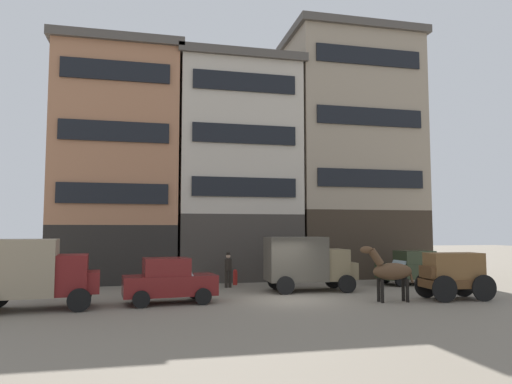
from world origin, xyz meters
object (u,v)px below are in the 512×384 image
at_px(sedan_light, 413,268).
at_px(pedestrian_officer, 228,268).
at_px(delivery_truck_far, 307,262).
at_px(cargo_wagon, 453,272).
at_px(draft_horse, 390,271).
at_px(fire_hydrant_curbside, 235,277).
at_px(sedan_dark, 169,281).
at_px(delivery_truck_near, 33,271).

bearing_deg(sedan_light, pedestrian_officer, 174.79).
bearing_deg(delivery_truck_far, pedestrian_officer, 146.80).
distance_m(cargo_wagon, draft_horse, 2.95).
bearing_deg(fire_hydrant_curbside, sedan_dark, -123.45).
xyz_separation_m(draft_horse, pedestrian_officer, (-5.76, 6.29, -0.29)).
xyz_separation_m(sedan_dark, fire_hydrant_curbside, (3.77, 5.70, -0.49)).
xyz_separation_m(delivery_truck_near, sedan_light, (18.26, 4.22, -0.51)).
relative_size(cargo_wagon, delivery_truck_near, 0.66).
bearing_deg(cargo_wagon, draft_horse, 179.95).
bearing_deg(pedestrian_officer, sedan_dark, -124.65).
distance_m(draft_horse, sedan_dark, 9.12).
bearing_deg(sedan_light, sedan_dark, -164.34).
bearing_deg(fire_hydrant_curbside, cargo_wagon, -42.15).
height_order(cargo_wagon, draft_horse, draft_horse).
distance_m(delivery_truck_far, sedan_dark, 7.12).
relative_size(delivery_truck_near, pedestrian_officer, 2.50).
relative_size(pedestrian_officer, fire_hydrant_curbside, 2.16).
relative_size(sedan_light, pedestrian_officer, 2.08).
bearing_deg(delivery_truck_far, sedan_dark, -160.81).
relative_size(cargo_wagon, delivery_truck_far, 0.67).
bearing_deg(sedan_dark, fire_hydrant_curbside, 56.55).
xyz_separation_m(delivery_truck_far, pedestrian_officer, (-3.51, 2.30, -0.44)).
relative_size(draft_horse, fire_hydrant_curbside, 2.83).
bearing_deg(draft_horse, sedan_light, 51.39).
bearing_deg(delivery_truck_far, cargo_wagon, -37.57).
bearing_deg(pedestrian_officer, delivery_truck_near, -148.00).
height_order(cargo_wagon, delivery_truck_far, delivery_truck_far).
bearing_deg(cargo_wagon, sedan_light, 75.98).
height_order(draft_horse, fire_hydrant_curbside, draft_horse).
bearing_deg(sedan_light, cargo_wagon, -104.02).
distance_m(cargo_wagon, pedestrian_officer, 10.74).
bearing_deg(delivery_truck_near, fire_hydrant_curbside, 35.25).
bearing_deg(fire_hydrant_curbside, delivery_truck_far, -48.86).
xyz_separation_m(delivery_truck_far, sedan_light, (6.54, 1.38, -0.51)).
distance_m(delivery_truck_far, fire_hydrant_curbside, 4.58).
relative_size(cargo_wagon, fire_hydrant_curbside, 3.58).
height_order(draft_horse, delivery_truck_near, delivery_truck_near).
xyz_separation_m(cargo_wagon, delivery_truck_near, (-16.92, 1.16, 0.28)).
distance_m(sedan_dark, sedan_light, 13.76).
distance_m(delivery_truck_far, pedestrian_officer, 4.22).
distance_m(delivery_truck_far, sedan_light, 6.70).
distance_m(cargo_wagon, sedan_light, 5.55).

